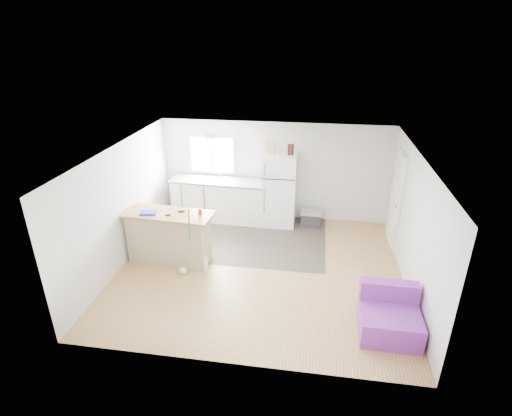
% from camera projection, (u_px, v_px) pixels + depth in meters
% --- Properties ---
extents(room, '(5.51, 5.01, 2.41)m').
position_uv_depth(room, '(260.00, 215.00, 7.46)').
color(room, olive).
rests_on(room, ground).
extents(vinyl_zone, '(4.05, 2.50, 0.00)m').
position_uv_depth(vinyl_zone, '(237.00, 237.00, 9.18)').
color(vinyl_zone, '#332A26').
rests_on(vinyl_zone, floor).
extents(window, '(1.18, 0.06, 0.98)m').
position_uv_depth(window, '(212.00, 155.00, 9.77)').
color(window, white).
rests_on(window, back_wall).
extents(interior_door, '(0.11, 0.92, 2.10)m').
position_uv_depth(interior_door, '(396.00, 200.00, 8.55)').
color(interior_door, white).
rests_on(interior_door, right_wall).
extents(ceiling_fixture, '(0.30, 0.30, 0.07)m').
position_uv_depth(ceiling_fixture, '(211.00, 135.00, 8.23)').
color(ceiling_fixture, white).
rests_on(ceiling_fixture, ceiling).
extents(kitchen_cabinets, '(2.34, 0.82, 1.33)m').
position_uv_depth(kitchen_cabinets, '(219.00, 199.00, 9.85)').
color(kitchen_cabinets, white).
rests_on(kitchen_cabinets, floor).
extents(peninsula, '(1.79, 0.80, 1.07)m').
position_uv_depth(peninsula, '(169.00, 237.00, 8.04)').
color(peninsula, tan).
rests_on(peninsula, floor).
extents(refrigerator, '(0.79, 0.75, 1.76)m').
position_uv_depth(refrigerator, '(279.00, 190.00, 9.48)').
color(refrigerator, white).
rests_on(refrigerator, floor).
extents(cooler, '(0.51, 0.35, 0.38)m').
position_uv_depth(cooler, '(311.00, 218.00, 9.63)').
color(cooler, '#2D2C2F').
rests_on(cooler, floor).
extents(purple_seat, '(0.92, 0.87, 0.75)m').
position_uv_depth(purple_seat, '(389.00, 317.00, 6.21)').
color(purple_seat, purple).
rests_on(purple_seat, floor).
extents(cleaner_jug, '(0.19, 0.16, 0.34)m').
position_uv_depth(cleaner_jug, '(203.00, 263.00, 7.88)').
color(cleaner_jug, silver).
rests_on(cleaner_jug, floor).
extents(mop, '(0.31, 0.39, 1.43)m').
position_uv_depth(mop, '(185.00, 263.00, 7.72)').
color(mop, green).
rests_on(mop, floor).
extents(red_cup, '(0.10, 0.10, 0.12)m').
position_uv_depth(red_cup, '(200.00, 211.00, 7.74)').
color(red_cup, red).
rests_on(red_cup, peninsula).
extents(blue_tray, '(0.34, 0.27, 0.04)m').
position_uv_depth(blue_tray, '(148.00, 213.00, 7.80)').
color(blue_tray, '#1334B7').
rests_on(blue_tray, peninsula).
extents(tool_a, '(0.15, 0.08, 0.03)m').
position_uv_depth(tool_a, '(181.00, 211.00, 7.86)').
color(tool_a, black).
rests_on(tool_a, peninsula).
extents(tool_b, '(0.11, 0.07, 0.03)m').
position_uv_depth(tool_b, '(168.00, 215.00, 7.71)').
color(tool_b, black).
rests_on(tool_b, peninsula).
extents(cardboard_box, '(0.21, 0.12, 0.30)m').
position_uv_depth(cardboard_box, '(270.00, 148.00, 9.05)').
color(cardboard_box, tan).
rests_on(cardboard_box, refrigerator).
extents(bottle_left, '(0.09, 0.09, 0.25)m').
position_uv_depth(bottle_left, '(289.00, 150.00, 8.97)').
color(bottle_left, '#341609').
rests_on(bottle_left, refrigerator).
extents(bottle_right, '(0.08, 0.08, 0.25)m').
position_uv_depth(bottle_right, '(292.00, 149.00, 8.99)').
color(bottle_right, '#341609').
rests_on(bottle_right, refrigerator).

